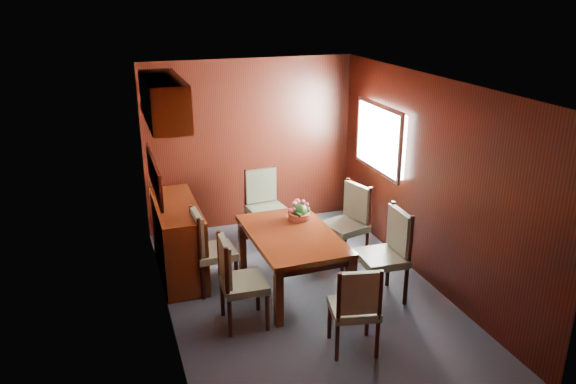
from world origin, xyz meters
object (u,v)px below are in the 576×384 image
object	(u,v)px
sideboard	(178,239)
chair_left_near	(236,277)
chair_right_near	(388,249)
chair_head	(356,305)
flower_centerpiece	(299,209)
dining_table	(292,241)

from	to	relation	value
sideboard	chair_left_near	distance (m)	1.38
sideboard	chair_right_near	world-z (taller)	chair_right_near
chair_head	flower_centerpiece	distance (m)	1.74
chair_left_near	chair_right_near	bearing A→B (deg)	92.40
sideboard	chair_head	world-z (taller)	chair_head
chair_head	dining_table	bearing A→B (deg)	108.24
chair_head	sideboard	bearing A→B (deg)	133.49
chair_head	chair_right_near	bearing A→B (deg)	58.23
sideboard	chair_head	size ratio (longest dim) A/B	1.51
sideboard	chair_right_near	bearing A→B (deg)	-31.53
dining_table	flower_centerpiece	xyz separation A→B (m)	(0.21, 0.37, 0.23)
chair_left_near	flower_centerpiece	xyz separation A→B (m)	(0.99, 0.89, 0.28)
sideboard	chair_left_near	world-z (taller)	chair_left_near
sideboard	chair_left_near	xyz separation A→B (m)	(0.40, -1.31, 0.10)
chair_left_near	chair_right_near	distance (m)	1.72
chair_left_near	chair_head	xyz separation A→B (m)	(0.94, -0.82, -0.03)
sideboard	chair_right_near	distance (m)	2.49
chair_left_near	sideboard	bearing A→B (deg)	-161.21
chair_left_near	flower_centerpiece	bearing A→B (deg)	133.95
sideboard	chair_head	xyz separation A→B (m)	(1.34, -2.13, 0.06)
dining_table	chair_head	size ratio (longest dim) A/B	1.62
flower_centerpiece	chair_right_near	bearing A→B (deg)	-50.36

